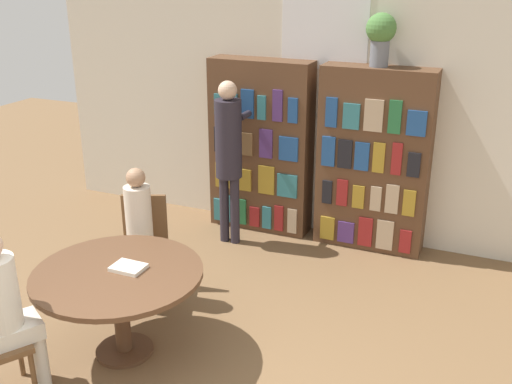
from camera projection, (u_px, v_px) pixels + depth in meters
name	position (u px, v px, depth m)	size (l,w,h in m)	color
wall_back	(323.00, 97.00, 6.26)	(6.40, 0.07, 3.00)	beige
bookshelf_left	(261.00, 147.00, 6.52)	(1.12, 0.34, 1.89)	brown
bookshelf_right	(373.00, 161.00, 6.07)	(1.12, 0.34, 1.89)	brown
flower_vase	(381.00, 35.00, 5.63)	(0.29, 0.29, 0.50)	slate
reading_table	(119.00, 284.00, 4.42)	(1.26, 1.26, 0.70)	brown
chair_left_side	(144.00, 240.00, 5.36)	(0.52, 0.52, 0.89)	brown
seated_reader_left	(138.00, 231.00, 5.12)	(0.33, 0.38, 1.22)	beige
seated_reader_right	(5.00, 304.00, 3.96)	(0.41, 0.42, 1.24)	silver
librarian_standing	(229.00, 148.00, 6.10)	(0.27, 0.54, 1.74)	#28232D
open_book_on_table	(128.00, 268.00, 4.41)	(0.24, 0.18, 0.03)	silver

